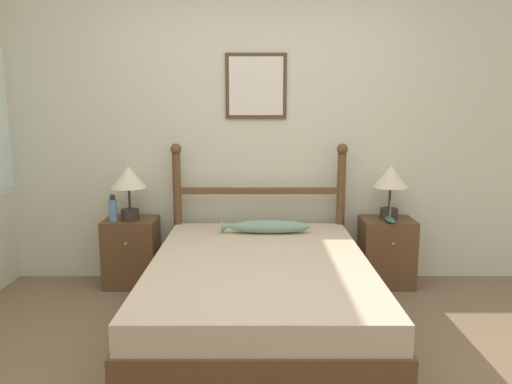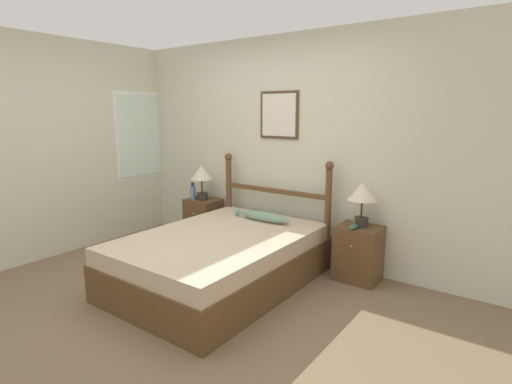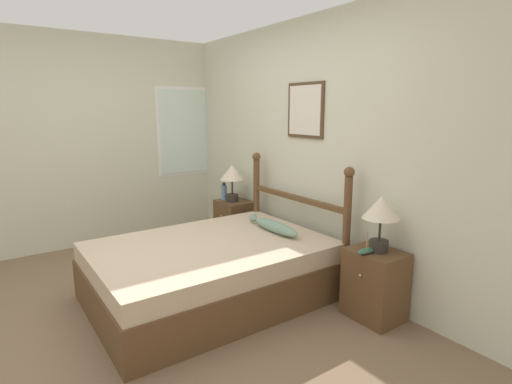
# 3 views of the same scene
# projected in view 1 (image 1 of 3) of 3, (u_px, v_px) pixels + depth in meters

# --- Properties ---
(ground_plane) EXTENTS (16.00, 16.00, 0.00)m
(ground_plane) POSITION_uv_depth(u_px,v_px,m) (255.00, 380.00, 2.77)
(ground_plane) COLOR #7A6047
(wall_back) EXTENTS (6.40, 0.08, 2.55)m
(wall_back) POSITION_uv_depth(u_px,v_px,m) (255.00, 132.00, 4.25)
(wall_back) COLOR beige
(wall_back) RESTS_ON ground_plane
(bed) EXTENTS (1.45, 2.03, 0.51)m
(bed) POSITION_uv_depth(u_px,v_px,m) (260.00, 297.00, 3.30)
(bed) COLOR brown
(bed) RESTS_ON ground_plane
(headboard) EXTENTS (1.47, 0.09, 1.19)m
(headboard) POSITION_uv_depth(u_px,v_px,m) (259.00, 206.00, 4.20)
(headboard) COLOR brown
(headboard) RESTS_ON ground_plane
(nightstand_left) EXTENTS (0.43, 0.37, 0.57)m
(nightstand_left) POSITION_uv_depth(u_px,v_px,m) (132.00, 252.00, 4.20)
(nightstand_left) COLOR brown
(nightstand_left) RESTS_ON ground_plane
(nightstand_right) EXTENTS (0.43, 0.37, 0.57)m
(nightstand_right) POSITION_uv_depth(u_px,v_px,m) (387.00, 252.00, 4.20)
(nightstand_right) COLOR brown
(nightstand_right) RESTS_ON ground_plane
(table_lamp_left) EXTENTS (0.29, 0.29, 0.45)m
(table_lamp_left) POSITION_uv_depth(u_px,v_px,m) (129.00, 181.00, 4.07)
(table_lamp_left) COLOR #2D2823
(table_lamp_left) RESTS_ON nightstand_left
(table_lamp_right) EXTENTS (0.29, 0.29, 0.45)m
(table_lamp_right) POSITION_uv_depth(u_px,v_px,m) (391.00, 181.00, 4.10)
(table_lamp_right) COLOR #2D2823
(table_lamp_right) RESTS_ON nightstand_right
(bottle) EXTENTS (0.07, 0.07, 0.22)m
(bottle) POSITION_uv_depth(u_px,v_px,m) (113.00, 209.00, 4.07)
(bottle) COLOR #668CB2
(bottle) RESTS_ON nightstand_left
(model_boat) EXTENTS (0.07, 0.19, 0.18)m
(model_boat) POSITION_uv_depth(u_px,v_px,m) (390.00, 219.00, 4.03)
(model_boat) COLOR #386651
(model_boat) RESTS_ON nightstand_right
(fish_pillow) EXTENTS (0.70, 0.14, 0.11)m
(fish_pillow) POSITION_uv_depth(u_px,v_px,m) (267.00, 227.00, 3.90)
(fish_pillow) COLOR gray
(fish_pillow) RESTS_ON bed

